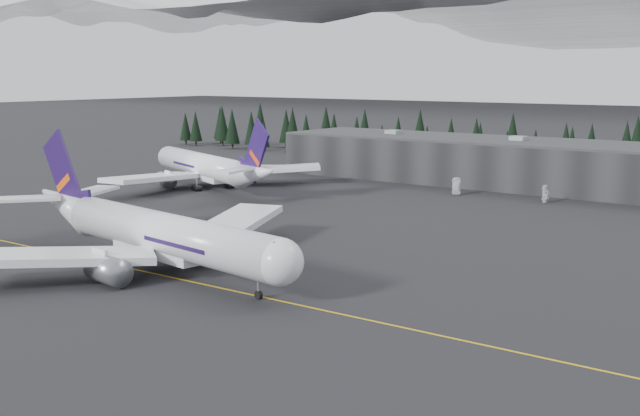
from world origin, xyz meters
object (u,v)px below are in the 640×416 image
Objects in this scene: terminal at (553,165)px; gse_vehicle_a at (456,193)px; jet_parked at (211,168)px; jet_main at (148,231)px; gse_vehicle_b at (546,200)px.

terminal is 34.83× the size of gse_vehicle_a.
terminal is 2.42× the size of jet_parked.
terminal reaches higher than gse_vehicle_a.
jet_main is at bearing -109.34° from gse_vehicle_a.
gse_vehicle_b is at bearing -12.55° from gse_vehicle_a.
jet_parked is at bearing -64.46° from gse_vehicle_b.
gse_vehicle_a is at bearing -81.17° from gse_vehicle_b.
jet_parked reaches higher than gse_vehicle_a.
gse_vehicle_b is (23.01, 1.57, 0.11)m from gse_vehicle_a.
gse_vehicle_a is at bearing -131.80° from jet_parked.
terminal is 91.86m from jet_parked.
jet_main reaches higher than gse_vehicle_b.
jet_main is at bearing -10.71° from gse_vehicle_b.
gse_vehicle_a is 23.07m from gse_vehicle_b.
gse_vehicle_a is at bearing -120.79° from terminal.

